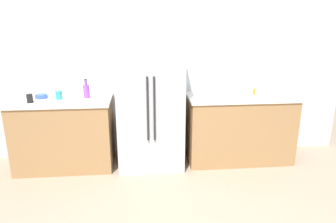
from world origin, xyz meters
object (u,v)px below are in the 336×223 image
refrigerator (150,102)px  toaster (243,90)px  rice_cooker (209,84)px  bottle_a (86,91)px  cup_b (30,98)px  bowl_a (72,95)px  cup_c (59,95)px  bowl_b (41,96)px  cup_a (253,91)px

refrigerator → toaster: bearing=-0.8°
refrigerator → rice_cooker: bearing=7.3°
bottle_a → cup_b: (-0.65, -0.18, -0.04)m
toaster → bowl_a: bearing=176.8°
bottle_a → bowl_a: (-0.19, 0.03, -0.06)m
toaster → refrigerator: bearing=179.2°
cup_c → bowl_a: bearing=26.2°
bowl_a → bowl_b: bearing=179.1°
toaster → rice_cooker: 0.46m
rice_cooker → cup_b: rice_cooker is taller
cup_a → cup_b: cup_b is taller
toaster → cup_b: (-2.70, -0.09, -0.03)m
bowl_a → bowl_b: size_ratio=1.03×
refrigerator → toaster: (1.23, -0.02, 0.14)m
cup_c → toaster: bearing=-1.2°
refrigerator → bowl_a: bearing=174.0°
rice_cooker → cup_b: bearing=-174.7°
bottle_a → cup_b: bearing=-164.3°
rice_cooker → refrigerator: bearing=-172.7°
toaster → bowl_b: size_ratio=1.40×
bowl_a → bottle_a: bearing=-9.1°
cup_c → bowl_b: 0.26m
rice_cooker → cup_a: (0.60, -0.05, -0.10)m
cup_b → toaster: bearing=1.9°
toaster → cup_b: toaster is taller
rice_cooker → bowl_a: (-1.80, 0.00, -0.12)m
rice_cooker → cup_c: bearing=-178.0°
cup_c → bowl_b: size_ratio=0.69×
rice_cooker → bowl_b: 2.20m
cup_a → cup_c: 2.55m
cup_a → toaster: bearing=-158.0°
refrigerator → toaster: refrigerator is taller
toaster → cup_a: 0.18m
bottle_a → bowl_b: size_ratio=1.60×
toaster → cup_a: size_ratio=2.39×
bottle_a → bowl_b: 0.59m
rice_cooker → cup_a: size_ratio=3.49×
rice_cooker → bottle_a: 1.61m
cup_b → bowl_a: size_ratio=0.68×
refrigerator → bottle_a: 0.83m
bowl_b → toaster: bearing=-2.8°
cup_b → cup_a: bearing=3.1°
refrigerator → bowl_b: bearing=175.4°
refrigerator → cup_a: (1.40, 0.05, 0.10)m
cup_a → cup_c: bearing=-179.6°
cup_a → cup_c: size_ratio=0.85×
bottle_a → cup_c: bearing=-173.0°
cup_a → cup_c: cup_c is taller
cup_c → bowl_b: (-0.24, 0.08, -0.03)m
cup_a → cup_c: (-2.55, -0.02, 0.01)m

